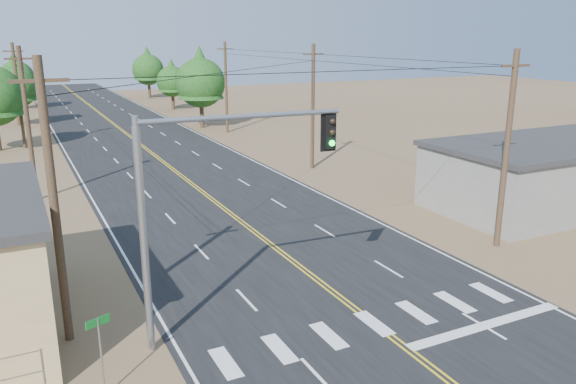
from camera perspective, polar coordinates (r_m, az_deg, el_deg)
road at (r=40.84m, az=-9.18°, el=0.38°), size 15.00×200.00×0.02m
building_right at (r=39.58m, az=25.01°, el=1.58°), size 15.00×8.00×4.00m
utility_pole_left_near at (r=20.51m, az=-22.68°, el=-1.09°), size 1.80×0.30×10.00m
utility_pole_left_mid at (r=40.13m, az=-24.92°, el=6.32°), size 1.80×0.30×10.00m
utility_pole_left_far at (r=60.00m, az=-25.70°, el=8.85°), size 1.80×0.30×10.00m
utility_pole_right_near at (r=30.05m, az=21.32°, el=4.04°), size 1.80×0.30×10.00m
utility_pole_right_mid at (r=45.75m, az=2.53°, el=8.71°), size 1.80×0.30×10.00m
utility_pole_right_far at (r=63.90m, az=-6.31°, el=10.59°), size 1.80×0.30×10.00m
signal_mast_left at (r=19.16m, az=-8.49°, el=0.27°), size 7.30×0.81×8.18m
street_sign at (r=18.12m, az=-18.54°, el=-14.44°), size 0.74×0.31×2.62m
tree_left_mid at (r=76.06m, az=-26.05°, el=9.96°), size 5.07×5.07×8.45m
tree_left_far at (r=93.09m, az=-25.87°, el=10.68°), size 5.00×5.00×8.33m
tree_right_near at (r=67.59m, az=-8.90°, el=11.40°), size 5.75×5.75×9.58m
tree_right_mid at (r=85.84m, az=-11.72°, el=11.24°), size 4.48×4.48×7.46m
tree_right_far at (r=102.81m, az=-14.05°, el=12.27°), size 5.35×5.35×8.92m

